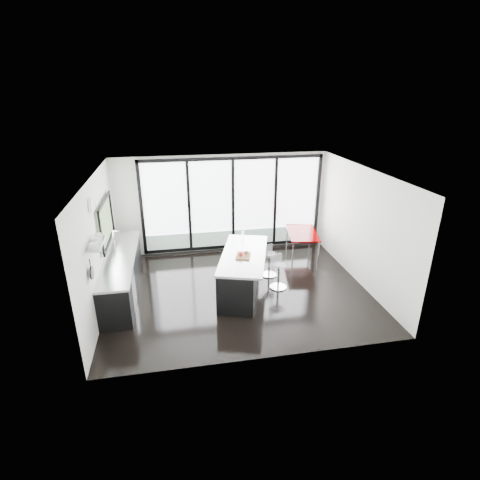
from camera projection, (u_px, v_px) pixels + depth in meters
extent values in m
cube|color=black|center=(238.00, 289.00, 8.94)|extent=(6.00, 5.00, 0.00)
cube|color=white|center=(238.00, 173.00, 7.89)|extent=(6.00, 5.00, 0.00)
cube|color=silver|center=(222.00, 204.00, 10.69)|extent=(6.00, 0.00, 2.80)
cube|color=white|center=(233.00, 204.00, 10.72)|extent=(5.00, 0.02, 2.50)
cube|color=gray|center=(233.00, 237.00, 11.07)|extent=(5.00, 0.02, 0.44)
cube|color=black|center=(189.00, 206.00, 10.47)|extent=(0.08, 0.04, 2.50)
cube|color=black|center=(233.00, 204.00, 10.68)|extent=(0.08, 0.04, 2.50)
cube|color=black|center=(275.00, 202.00, 10.90)|extent=(0.08, 0.04, 2.50)
cube|color=silver|center=(266.00, 289.00, 6.14)|extent=(6.00, 0.00, 2.80)
cube|color=silver|center=(99.00, 245.00, 7.90)|extent=(0.00, 5.00, 2.80)
cube|color=#4E6741|center=(105.00, 222.00, 8.65)|extent=(0.02, 1.60, 0.90)
cube|color=#AAADAF|center=(96.00, 244.00, 7.02)|extent=(0.25, 0.80, 0.03)
cylinder|color=white|center=(91.00, 205.00, 7.28)|extent=(0.04, 0.30, 0.30)
cylinder|color=black|center=(92.00, 273.00, 6.79)|extent=(0.03, 0.24, 0.24)
cube|color=silver|center=(361.00, 226.00, 8.93)|extent=(0.00, 5.00, 2.80)
cube|color=black|center=(122.00, 275.00, 8.68)|extent=(0.65, 3.20, 0.87)
cube|color=#AAADAF|center=(120.00, 257.00, 8.51)|extent=(0.69, 3.24, 0.05)
cube|color=#AAADAF|center=(122.00, 249.00, 8.97)|extent=(0.45, 0.48, 0.06)
cylinder|color=silver|center=(114.00, 240.00, 8.85)|extent=(0.02, 0.02, 0.44)
cube|color=#AAADAF|center=(134.00, 290.00, 8.06)|extent=(0.03, 0.60, 0.80)
cube|color=black|center=(240.00, 273.00, 8.76)|extent=(1.40, 2.40, 0.90)
cube|color=#AAADAF|center=(244.00, 255.00, 8.57)|extent=(1.62, 2.52, 0.05)
cube|color=#A0693F|center=(243.00, 256.00, 8.41)|extent=(0.42, 0.49, 0.03)
sphere|color=maroon|center=(241.00, 254.00, 8.35)|extent=(0.12, 0.12, 0.09)
sphere|color=brown|center=(246.00, 253.00, 8.43)|extent=(0.11, 0.11, 0.09)
cylinder|color=silver|center=(243.00, 235.00, 9.23)|extent=(0.09, 0.09, 0.29)
cylinder|color=silver|center=(279.00, 276.00, 8.91)|extent=(0.49, 0.49, 0.64)
cylinder|color=silver|center=(269.00, 264.00, 9.51)|extent=(0.47, 0.47, 0.62)
cube|color=#700001|center=(302.00, 244.00, 10.59)|extent=(1.02, 1.49, 0.73)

